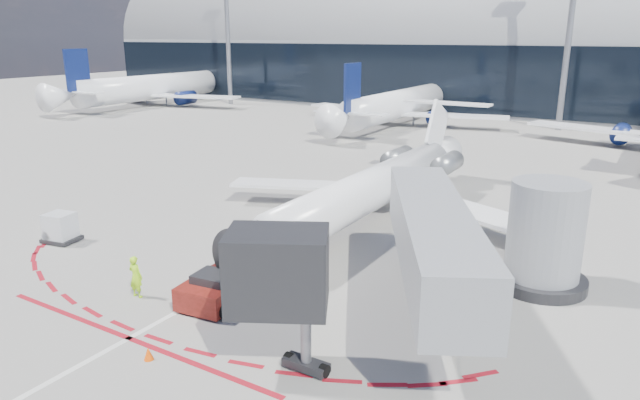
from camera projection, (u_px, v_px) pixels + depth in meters
The scene contains 14 objects.
ground at pixel (300, 245), 30.55m from camera, with size 260.00×260.00×0.00m, color slate.
apron_centerline at pixel (319, 234), 32.19m from camera, with size 0.25×40.00×0.01m, color silver.
apron_stop_bar at pixel (129, 338), 21.12m from camera, with size 14.00×0.25×0.01m, color maroon.
terminal_building at pixel (549, 51), 81.42m from camera, with size 150.00×24.15×24.00m.
jet_bridge at pixel (465, 242), 22.34m from camera, with size 10.03×15.20×4.90m.
light_mast_west at pixel (227, 23), 88.92m from camera, with size 0.70×0.70×25.00m, color gray.
light_mast_centre at pixel (571, 19), 63.90m from camera, with size 0.70×0.70×25.00m, color gray.
regional_jet at pixel (379, 185), 34.28m from camera, with size 20.84×25.70×6.44m.
pushback_tug at pixel (218, 288), 23.86m from camera, with size 2.65×5.50×1.41m.
ramp_worker at pixel (136, 277), 24.24m from camera, with size 0.68×0.45×1.86m, color #B0FF1A.
uld_container at pixel (60, 228), 30.77m from camera, with size 1.97×1.77×1.61m.
safety_cone_right at pixel (148, 354), 19.68m from camera, with size 0.34×0.34×0.47m, color #FC4F05.
bg_airliner_0 at pixel (159, 69), 90.44m from camera, with size 34.75×36.79×11.24m, color white, non-canonical shape.
bg_airliner_1 at pixel (403, 83), 70.58m from camera, with size 30.99×32.81×10.02m, color white, non-canonical shape.
Camera 1 is at (15.87, -23.89, 10.83)m, focal length 32.00 mm.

